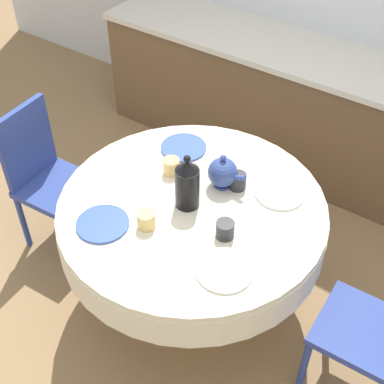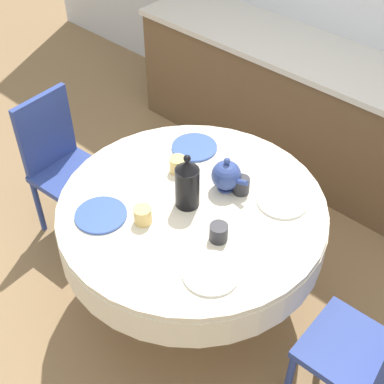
{
  "view_description": "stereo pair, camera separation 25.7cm",
  "coord_description": "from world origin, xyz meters",
  "px_view_note": "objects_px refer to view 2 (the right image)",
  "views": [
    {
      "loc": [
        1.07,
        -1.56,
        2.58
      ],
      "look_at": [
        0.0,
        0.0,
        0.84
      ],
      "focal_mm": 50.0,
      "sensor_mm": 36.0,
      "label": 1
    },
    {
      "loc": [
        1.28,
        -1.4,
        2.58
      ],
      "look_at": [
        0.0,
        0.0,
        0.84
      ],
      "focal_mm": 50.0,
      "sensor_mm": 36.0,
      "label": 2
    }
  ],
  "objects_px": {
    "chair_right": "(62,161)",
    "coffee_carafe": "(187,184)",
    "chair_left": "(370,351)",
    "teapot": "(226,175)"
  },
  "relations": [
    {
      "from": "chair_left",
      "to": "coffee_carafe",
      "type": "distance_m",
      "value": 1.1
    },
    {
      "from": "chair_right",
      "to": "coffee_carafe",
      "type": "height_order",
      "value": "coffee_carafe"
    },
    {
      "from": "chair_left",
      "to": "chair_right",
      "type": "distance_m",
      "value": 2.03
    },
    {
      "from": "chair_left",
      "to": "teapot",
      "type": "xyz_separation_m",
      "value": [
        -0.96,
        0.17,
        0.33
      ]
    },
    {
      "from": "chair_left",
      "to": "chair_right",
      "type": "xyz_separation_m",
      "value": [
        -2.03,
        -0.1,
        0.0
      ]
    },
    {
      "from": "chair_left",
      "to": "teapot",
      "type": "relative_size",
      "value": 4.47
    },
    {
      "from": "teapot",
      "to": "chair_left",
      "type": "bearing_deg",
      "value": -9.99
    },
    {
      "from": "chair_left",
      "to": "chair_right",
      "type": "bearing_deg",
      "value": 91.07
    },
    {
      "from": "chair_left",
      "to": "teapot",
      "type": "height_order",
      "value": "teapot"
    },
    {
      "from": "coffee_carafe",
      "to": "chair_left",
      "type": "bearing_deg",
      "value": 2.4
    }
  ]
}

